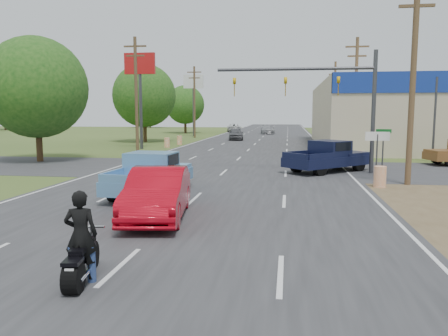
% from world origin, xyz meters
% --- Properties ---
extents(ground, '(200.00, 200.00, 0.00)m').
position_xyz_m(ground, '(0.00, 0.00, 0.00)').
color(ground, '#3D5321').
rests_on(ground, ground).
extents(main_road, '(15.00, 180.00, 0.02)m').
position_xyz_m(main_road, '(0.00, 40.00, 0.01)').
color(main_road, '#2D2D30').
rests_on(main_road, ground).
extents(cross_road, '(120.00, 10.00, 0.02)m').
position_xyz_m(cross_road, '(0.00, 18.00, 0.01)').
color(cross_road, '#2D2D30').
rests_on(cross_road, ground).
extents(utility_pole_1, '(2.00, 0.28, 10.00)m').
position_xyz_m(utility_pole_1, '(9.50, 13.00, 5.32)').
color(utility_pole_1, '#4C3823').
rests_on(utility_pole_1, ground).
extents(utility_pole_2, '(2.00, 0.28, 10.00)m').
position_xyz_m(utility_pole_2, '(9.50, 31.00, 5.32)').
color(utility_pole_2, '#4C3823').
rests_on(utility_pole_2, ground).
extents(utility_pole_3, '(2.00, 0.28, 10.00)m').
position_xyz_m(utility_pole_3, '(9.50, 49.00, 5.32)').
color(utility_pole_3, '#4C3823').
rests_on(utility_pole_3, ground).
extents(utility_pole_5, '(2.00, 0.28, 10.00)m').
position_xyz_m(utility_pole_5, '(-9.50, 28.00, 5.32)').
color(utility_pole_5, '#4C3823').
rests_on(utility_pole_5, ground).
extents(utility_pole_6, '(2.00, 0.28, 10.00)m').
position_xyz_m(utility_pole_6, '(-9.50, 52.00, 5.32)').
color(utility_pole_6, '#4C3823').
rests_on(utility_pole_6, ground).
extents(tree_0, '(7.14, 7.14, 8.84)m').
position_xyz_m(tree_0, '(-14.00, 20.00, 5.26)').
color(tree_0, '#422D19').
rests_on(tree_0, ground).
extents(tree_1, '(7.56, 7.56, 9.36)m').
position_xyz_m(tree_1, '(-13.50, 42.00, 5.57)').
color(tree_1, '#422D19').
rests_on(tree_1, ground).
extents(tree_2, '(6.72, 6.72, 8.32)m').
position_xyz_m(tree_2, '(-14.20, 66.00, 4.95)').
color(tree_2, '#422D19').
rests_on(tree_2, ground).
extents(tree_4, '(9.24, 9.24, 11.44)m').
position_xyz_m(tree_4, '(-55.00, 75.00, 6.82)').
color(tree_4, '#422D19').
rests_on(tree_4, ground).
extents(tree_5, '(7.98, 7.98, 9.88)m').
position_xyz_m(tree_5, '(30.00, 95.00, 5.88)').
color(tree_5, '#422D19').
rests_on(tree_5, ground).
extents(tree_6, '(8.82, 8.82, 10.92)m').
position_xyz_m(tree_6, '(-30.00, 95.00, 6.51)').
color(tree_6, '#422D19').
rests_on(tree_6, ground).
extents(barrel_0, '(0.56, 0.56, 1.00)m').
position_xyz_m(barrel_0, '(8.00, 12.00, 0.50)').
color(barrel_0, orange).
rests_on(barrel_0, ground).
extents(barrel_1, '(0.56, 0.56, 1.00)m').
position_xyz_m(barrel_1, '(8.40, 20.50, 0.50)').
color(barrel_1, orange).
rests_on(barrel_1, ground).
extents(barrel_2, '(0.56, 0.56, 1.00)m').
position_xyz_m(barrel_2, '(-8.50, 34.00, 0.50)').
color(barrel_2, orange).
rests_on(barrel_2, ground).
extents(barrel_3, '(0.56, 0.56, 1.00)m').
position_xyz_m(barrel_3, '(-8.20, 38.00, 0.50)').
color(barrel_3, orange).
rests_on(barrel_3, ground).
extents(pole_sign_left_near, '(3.00, 0.35, 9.20)m').
position_xyz_m(pole_sign_left_near, '(-10.50, 32.00, 7.17)').
color(pole_sign_left_near, '#3F3F44').
rests_on(pole_sign_left_near, ground).
extents(pole_sign_left_far, '(3.00, 0.35, 9.20)m').
position_xyz_m(pole_sign_left_far, '(-10.50, 56.00, 7.17)').
color(pole_sign_left_far, '#3F3F44').
rests_on(pole_sign_left_far, ground).
extents(lane_sign, '(1.20, 0.08, 2.52)m').
position_xyz_m(lane_sign, '(8.20, 14.00, 1.90)').
color(lane_sign, '#3F3F44').
rests_on(lane_sign, ground).
extents(street_name_sign, '(0.80, 0.08, 2.61)m').
position_xyz_m(street_name_sign, '(8.80, 15.50, 1.61)').
color(street_name_sign, '#3F3F44').
rests_on(street_name_sign, ground).
extents(signal_mast, '(9.12, 0.40, 7.00)m').
position_xyz_m(signal_mast, '(5.82, 17.00, 4.80)').
color(signal_mast, '#3F3F44').
rests_on(signal_mast, ground).
extents(red_convertible, '(2.45, 5.22, 1.65)m').
position_xyz_m(red_convertible, '(-0.50, 4.59, 0.83)').
color(red_convertible, '#B60817').
rests_on(red_convertible, ground).
extents(motorcycle, '(0.72, 2.01, 1.02)m').
position_xyz_m(motorcycle, '(-0.40, -1.02, 0.45)').
color(motorcycle, black).
rests_on(motorcycle, ground).
extents(rider, '(0.73, 0.54, 1.83)m').
position_xyz_m(rider, '(-0.41, -0.98, 0.91)').
color(rider, black).
rests_on(rider, ground).
extents(blue_pickup, '(2.47, 5.61, 1.82)m').
position_xyz_m(blue_pickup, '(-2.00, 8.70, 0.92)').
color(blue_pickup, black).
rests_on(blue_pickup, ground).
extents(navy_pickup, '(5.54, 5.44, 1.86)m').
position_xyz_m(navy_pickup, '(6.18, 17.36, 0.94)').
color(navy_pickup, black).
rests_on(navy_pickup, ground).
extents(distant_car_grey, '(2.40, 4.81, 1.57)m').
position_xyz_m(distant_car_grey, '(-3.05, 47.54, 0.79)').
color(distant_car_grey, '#525256').
rests_on(distant_car_grey, ground).
extents(distant_car_silver, '(2.72, 5.54, 1.55)m').
position_xyz_m(distant_car_silver, '(0.20, 65.66, 0.77)').
color(distant_car_silver, '#9C9DA1').
rests_on(distant_car_silver, ground).
extents(distant_car_white, '(3.20, 5.72, 1.51)m').
position_xyz_m(distant_car_white, '(-6.50, 73.24, 0.76)').
color(distant_car_white, beige).
rests_on(distant_car_white, ground).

